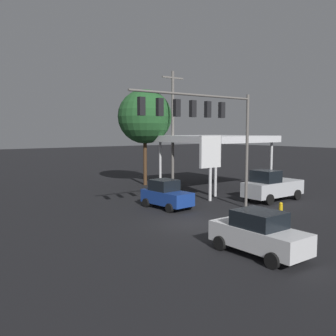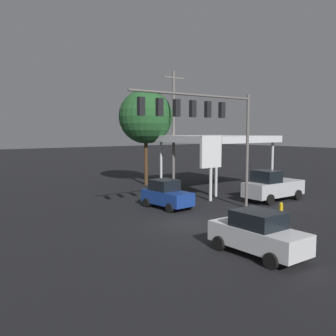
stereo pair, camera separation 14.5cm
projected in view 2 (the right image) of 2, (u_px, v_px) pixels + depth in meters
ground_plane at (189, 223)px, 21.76m from camera, size 200.00×200.00×0.00m
traffic_signal_assembly at (203, 118)px, 22.96m from camera, size 9.56×0.43×7.80m
utility_pole at (174, 127)px, 34.69m from camera, size 2.40×0.26×10.81m
gas_station_canopy at (216, 139)px, 35.50m from camera, size 8.49×8.86×4.92m
price_sign at (211, 155)px, 28.41m from camera, size 2.06×0.27×5.01m
sedan_waiting at (258, 233)px, 16.13m from camera, size 2.09×4.41×1.93m
pickup_parked at (272, 186)px, 28.69m from camera, size 5.22×2.31×2.40m
hatchback_crossing at (166, 194)px, 26.03m from camera, size 2.17×3.91×1.97m
street_tree at (146, 117)px, 36.58m from camera, size 5.28×5.28×9.40m
fire_hydrant at (281, 209)px, 23.59m from camera, size 0.24×0.24×0.88m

